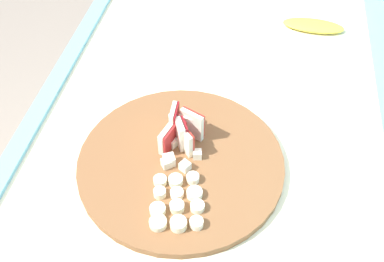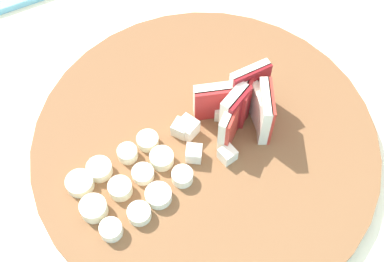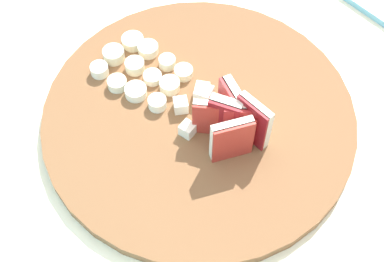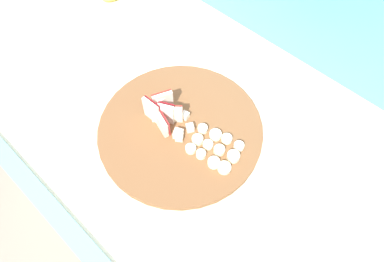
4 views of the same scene
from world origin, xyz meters
TOP-DOWN VIEW (x-y plane):
  - tiled_countertop at (0.00, -0.00)m, footprint 1.52×0.73m
  - tile_backsplash at (0.00, 0.38)m, footprint 2.40×0.04m
  - cutting_board at (0.15, -0.02)m, footprint 0.39×0.39m
  - apple_wedge_fan at (0.10, -0.03)m, footprint 0.09×0.08m
  - apple_dice_pile at (0.15, -0.03)m, footprint 0.08×0.07m
  - banana_slice_rows at (0.25, -0.01)m, footprint 0.13×0.10m
  - banana_peel at (-0.35, 0.22)m, footprint 0.07×0.16m

SIDE VIEW (x-z plane):
  - tiled_countertop at x=0.00m, z-range 0.00..0.88m
  - tile_backsplash at x=0.00m, z-range 0.00..1.25m
  - cutting_board at x=0.15m, z-range 0.88..0.89m
  - banana_peel at x=-0.35m, z-range 0.88..0.89m
  - banana_slice_rows at x=0.25m, z-range 0.89..0.91m
  - apple_dice_pile at x=0.15m, z-range 0.89..0.91m
  - apple_wedge_fan at x=0.10m, z-range 0.89..0.95m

